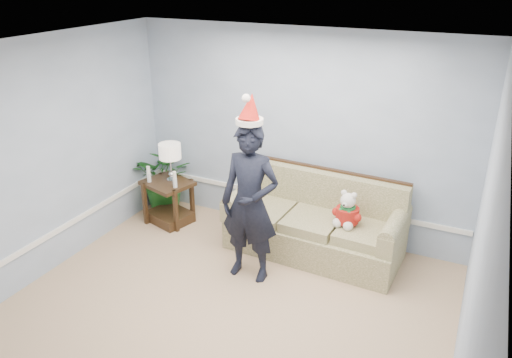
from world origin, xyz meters
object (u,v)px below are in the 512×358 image
Objects in this scene: side_table at (169,206)px; table_lamp at (170,153)px; man at (250,203)px; teddy_bear at (347,213)px; houseplant at (166,177)px; sofa at (316,225)px.

table_lamp is (0.04, 0.06, 0.78)m from side_table.
man is at bearing -23.32° from side_table.
man is 1.19m from teddy_bear.
houseplant is (-0.33, 0.32, -0.53)m from table_lamp.
side_table is at bearing -173.36° from sofa.
man is (1.61, -0.70, 0.69)m from side_table.
sofa is at bearing 3.98° from side_table.
man reaches higher than houseplant.
side_table is 1.41× the size of table_lamp.
man reaches higher than table_lamp.
teddy_bear is at bearing -7.22° from houseplant.
teddy_bear is (2.54, 0.01, 0.44)m from side_table.
teddy_bear reaches higher than side_table.
sofa is 2.18m from table_lamp.
houseplant is (-2.40, 0.22, 0.13)m from sofa.
man is at bearing -25.52° from table_lamp.
table_lamp is 2.52m from teddy_bear.
man is at bearing -29.32° from houseplant.
sofa is 1.17× the size of man.
sofa reaches higher than side_table.
teddy_bear is at bearing 36.16° from man.
teddy_bear is (0.92, 0.71, -0.25)m from man.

